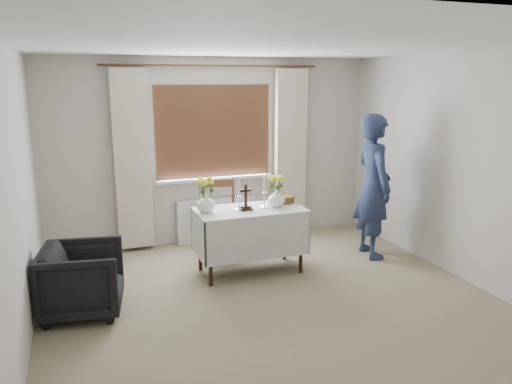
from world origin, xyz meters
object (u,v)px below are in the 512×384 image
at_px(wooden_chair, 220,218).
at_px(armchair, 83,280).
at_px(person, 373,186).
at_px(altar_table, 250,241).
at_px(wooden_cross, 246,197).
at_px(flower_vase_left, 206,203).
at_px(flower_vase_right, 276,198).

relative_size(wooden_chair, armchair, 1.28).
bearing_deg(person, altar_table, 96.64).
distance_m(altar_table, wooden_cross, 0.54).
height_order(wooden_chair, flower_vase_left, flower_vase_left).
distance_m(person, flower_vase_left, 2.15).
xyz_separation_m(wooden_cross, flower_vase_left, (-0.45, 0.07, -0.04)).
relative_size(armchair, flower_vase_left, 3.45).
distance_m(wooden_chair, person, 1.97).
bearing_deg(flower_vase_left, altar_table, -4.90).
height_order(armchair, person, person).
xyz_separation_m(wooden_cross, flower_vase_right, (0.38, 0.02, -0.05)).
height_order(altar_table, wooden_cross, wooden_cross).
bearing_deg(wooden_chair, wooden_cross, -72.81).
bearing_deg(wooden_chair, flower_vase_left, -107.03).
relative_size(armchair, wooden_cross, 2.45).
bearing_deg(armchair, flower_vase_left, -61.23).
height_order(armchair, flower_vase_left, flower_vase_left).
xyz_separation_m(wooden_chair, person, (1.79, -0.72, 0.43)).
bearing_deg(flower_vase_left, wooden_chair, 62.41).
xyz_separation_m(person, wooden_cross, (-1.70, -0.04, 0.01)).
distance_m(armchair, flower_vase_right, 2.29).
height_order(wooden_chair, person, person).
bearing_deg(armchair, person, -73.51).
relative_size(wooden_chair, wooden_cross, 3.15).
xyz_separation_m(altar_table, person, (1.64, 0.01, 0.52)).
height_order(altar_table, flower_vase_right, flower_vase_right).
bearing_deg(person, flower_vase_left, 95.39).
relative_size(armchair, flower_vase_right, 3.54).
bearing_deg(armchair, flower_vase_right, -69.54).
height_order(wooden_cross, flower_vase_left, wooden_cross).
xyz_separation_m(altar_table, flower_vase_right, (0.32, -0.00, 0.49)).
distance_m(armchair, flower_vase_left, 1.53).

